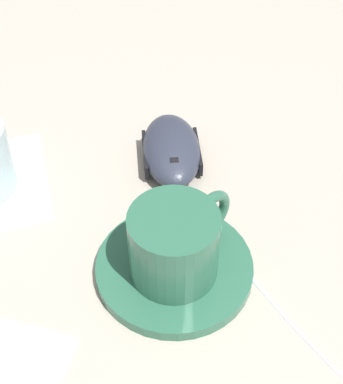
% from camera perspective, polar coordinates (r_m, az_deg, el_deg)
% --- Properties ---
extents(ground_plane, '(3.00, 3.00, 0.00)m').
position_cam_1_polar(ground_plane, '(0.61, -9.35, -2.22)').
color(ground_plane, '#B2A899').
extents(saucer, '(0.15, 0.15, 0.01)m').
position_cam_1_polar(saucer, '(0.56, 0.14, -7.40)').
color(saucer, '#2D664C').
rests_on(saucer, ground).
extents(coffee_cup, '(0.10, 0.08, 0.07)m').
position_cam_1_polar(coffee_cup, '(0.52, 0.28, -5.01)').
color(coffee_cup, '#2D664C').
rests_on(coffee_cup, saucer).
extents(computer_mouse, '(0.08, 0.12, 0.04)m').
position_cam_1_polar(computer_mouse, '(0.65, -0.12, 4.10)').
color(computer_mouse, '#2D3342').
rests_on(computer_mouse, ground).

